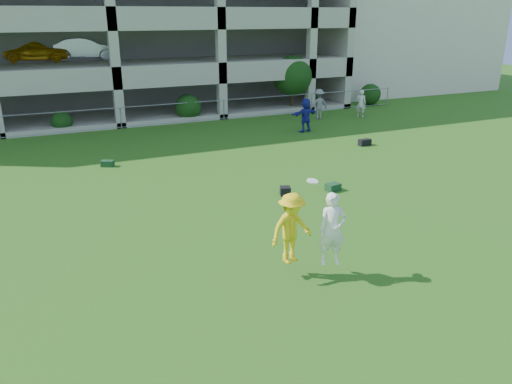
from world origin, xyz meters
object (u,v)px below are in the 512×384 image
frisbee_contest (303,229)px  bystander_d (306,115)px  bystander_e (361,104)px  crate_d (285,191)px  bystander_f (319,104)px  parking_garage (89,12)px  stucco_building (372,25)px

frisbee_contest → bystander_d: bearing=59.9°
bystander_e → frisbee_contest: frisbee_contest is taller
bystander_e → crate_d: bearing=85.3°
bystander_e → crate_d: 14.80m
bystander_d → crate_d: (-5.55, -8.33, -0.74)m
bystander_d → bystander_f: size_ratio=0.99×
frisbee_contest → parking_garage: bearing=92.0°
bystander_d → frisbee_contest: (-7.84, -13.54, 0.36)m
stucco_building → bystander_d: 20.25m
frisbee_contest → parking_garage: parking_garage is taller
bystander_d → bystander_e: size_ratio=1.07×
bystander_f → frisbee_contest: 19.06m
bystander_f → frisbee_contest: size_ratio=0.88×
parking_garage → crate_d: bearing=-81.5°
stucco_building → frisbee_contest: size_ratio=7.90×
stucco_building → bystander_e: (-9.22, -11.79, -4.17)m
crate_d → frisbee_contest: bearing=-113.7°
bystander_e → crate_d: bystander_e is taller
parking_garage → bystander_f: bearing=-44.5°
bystander_f → parking_garage: (-11.15, 10.95, 5.12)m
bystander_e → frisbee_contest: size_ratio=0.82×
bystander_d → bystander_e: bearing=-167.1°
bystander_d → bystander_e: (4.99, 2.03, -0.06)m
bystander_f → bystander_e: bearing=169.8°
bystander_d → bystander_e: bystander_d is taller
stucco_building → bystander_e: stucco_building is taller
stucco_building → parking_garage: parking_garage is taller
crate_d → bystander_e: bearing=44.5°
frisbee_contest → parking_garage: size_ratio=0.07×
stucco_building → bystander_e: 15.54m
stucco_building → frisbee_contest: (-22.05, -27.36, -3.75)m
crate_d → parking_garage: bearing=98.5°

